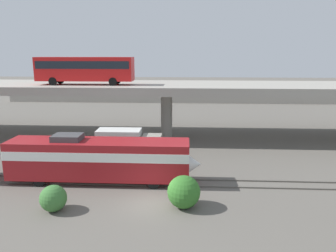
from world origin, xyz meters
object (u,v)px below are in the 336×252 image
object	(u,v)px
train_locomotive	(108,158)
parked_car_3	(256,91)
parked_car_5	(53,89)
transit_bus_on_overpass	(85,68)
parked_car_4	(163,91)
parked_car_0	(198,91)
parked_car_1	(73,90)
service_truck_west	(127,143)
parked_car_2	(277,91)

from	to	relation	value
train_locomotive	parked_car_3	size ratio (longest dim) A/B	3.67
train_locomotive	parked_car_5	world-z (taller)	train_locomotive
transit_bus_on_overpass	parked_car_5	size ratio (longest dim) A/B	2.89
parked_car_4	parked_car_5	distance (m)	28.25
parked_car_0	train_locomotive	bearing A→B (deg)	-100.91
parked_car_1	parked_car_4	bearing A→B (deg)	174.70
parked_car_1	train_locomotive	bearing A→B (deg)	112.00
transit_bus_on_overpass	parked_car_5	world-z (taller)	transit_bus_on_overpass
service_truck_west	parked_car_1	xyz separation A→B (m)	(-20.95, 43.84, 0.68)
parked_car_2	parked_car_3	world-z (taller)	same
transit_bus_on_overpass	parked_car_0	distance (m)	38.89
parked_car_1	parked_car_3	xyz separation A→B (m)	(43.30, -1.13, 0.00)
parked_car_3	parked_car_4	bearing A→B (deg)	-177.58
service_truck_west	parked_car_5	size ratio (longest dim) A/B	1.64
transit_bus_on_overpass	parked_car_1	bearing A→B (deg)	111.71
transit_bus_on_overpass	parked_car_0	xyz separation A→B (m)	(15.44, 35.04, -6.79)
parked_car_0	parked_car_5	world-z (taller)	same
train_locomotive	parked_car_3	distance (m)	54.54
train_locomotive	parked_car_0	world-z (taller)	train_locomotive
transit_bus_on_overpass	parked_car_3	xyz separation A→B (m)	(28.77, 35.35, -6.79)
transit_bus_on_overpass	parked_car_4	size ratio (longest dim) A/B	2.58
parked_car_1	parked_car_5	distance (m)	6.42
train_locomotive	parked_car_3	bearing A→B (deg)	65.26
transit_bus_on_overpass	service_truck_west	size ratio (longest dim) A/B	1.76
transit_bus_on_overpass	parked_car_5	distance (m)	44.39
service_truck_west	parked_car_0	xyz separation A→B (m)	(9.02, 42.40, 0.68)
train_locomotive	parked_car_4	distance (m)	48.66
transit_bus_on_overpass	service_truck_west	bearing A→B (deg)	-48.93
transit_bus_on_overpass	parked_car_2	bearing A→B (deg)	46.93
train_locomotive	service_truck_west	size ratio (longest dim) A/B	2.42
parked_car_2	parked_car_0	bearing A→B (deg)	-177.61
parked_car_0	parked_car_3	world-z (taller)	same
parked_car_0	parked_car_4	world-z (taller)	same
parked_car_2	parked_car_5	world-z (taller)	same
service_truck_west	parked_car_0	size ratio (longest dim) A/B	1.55
parked_car_2	parked_car_4	world-z (taller)	same
train_locomotive	parked_car_1	world-z (taller)	train_locomotive
parked_car_3	parked_car_2	bearing A→B (deg)	5.42
parked_car_0	parked_car_1	size ratio (longest dim) A/B	1.09
parked_car_2	parked_car_5	xyz separation A→B (m)	(-54.00, 2.97, 0.00)
train_locomotive	transit_bus_on_overpass	xyz separation A→B (m)	(-5.95, 14.19, 6.92)
transit_bus_on_overpass	parked_car_3	distance (m)	46.08
train_locomotive	parked_car_1	distance (m)	54.65
parked_car_1	parked_car_3	bearing A→B (deg)	178.50
transit_bus_on_overpass	parked_car_4	distance (m)	35.88
train_locomotive	parked_car_0	distance (m)	50.14
parked_car_3	parked_car_4	world-z (taller)	same
parked_car_2	service_truck_west	bearing A→B (deg)	-122.07
parked_car_0	parked_car_4	size ratio (longest dim) A/B	0.95
parked_car_1	parked_car_5	bearing A→B (deg)	-20.81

